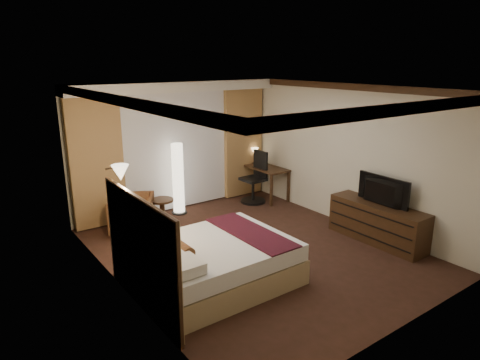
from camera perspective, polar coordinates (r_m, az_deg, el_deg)
floor at (r=7.34m, az=1.87°, el=-9.36°), size 4.50×5.50×0.01m
ceiling at (r=6.66m, az=2.08°, el=12.17°), size 4.50×5.50×0.01m
back_wall at (r=9.14m, az=-8.75°, el=4.45°), size 4.50×0.02×2.70m
left_wall at (r=5.82m, az=-15.78°, el=-2.53°), size 0.02×5.50×2.70m
right_wall at (r=8.42m, az=14.14°, el=3.17°), size 0.02×5.50×2.70m
crown_molding at (r=6.66m, az=2.07°, el=11.65°), size 4.50×5.50×0.12m
soffit at (r=8.76m, az=-8.31°, el=12.23°), size 4.50×0.50×0.20m
curtain_sheer at (r=9.09m, az=-8.48°, el=3.75°), size 2.48×0.04×2.45m
curtain_left_drape at (r=8.41m, az=-18.58°, el=2.11°), size 1.00×0.14×2.45m
curtain_right_drape at (r=9.93m, az=0.40°, el=4.94°), size 1.00×0.14×2.45m
wall_sconce at (r=6.10m, az=-15.66°, el=0.95°), size 0.24×0.24×0.24m
bed at (r=6.25m, az=-3.41°, el=-10.92°), size 2.15×1.68×0.63m
headboard at (r=5.61m, az=-12.95°, el=-9.63°), size 0.12×1.98×1.50m
armchair at (r=8.17m, az=-14.21°, el=-4.23°), size 1.02×1.00×0.78m
side_table at (r=8.53m, az=-10.30°, el=-4.13°), size 0.45×0.45×0.50m
floor_lamp at (r=8.89m, az=-8.26°, el=0.17°), size 0.32×0.32×1.50m
desk at (r=9.88m, az=3.40°, el=-0.37°), size 0.55×1.12×0.75m
desk_lamp at (r=10.05m, az=1.96°, el=3.14°), size 0.18×0.18×0.34m
office_chair at (r=9.54m, az=1.76°, el=0.36°), size 0.58×0.58×1.16m
dresser at (r=7.94m, az=17.85°, el=-5.44°), size 0.50×1.78×0.69m
television at (r=7.72m, az=18.12°, el=-1.06°), size 0.61×1.03×0.13m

